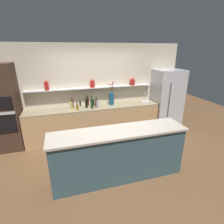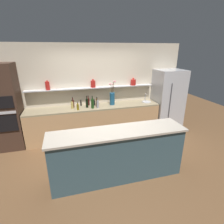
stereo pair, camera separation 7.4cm
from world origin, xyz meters
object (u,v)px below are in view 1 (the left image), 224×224
object	(u,v)px
flower_vase	(112,97)
bottle_sauce_0	(96,103)
refrigerator	(166,100)
bottle_oil_6	(77,107)
sink_fixture	(145,101)
bottle_spirit_2	(96,103)
bottle_spirit_7	(72,105)
bottle_wine_9	(88,102)
oven_tower	(6,109)
bottle_wine_8	(92,104)
bottle_wine_5	(72,104)
bottle_wine_1	(86,103)
bottle_sauce_10	(80,103)
bottle_spirit_4	(97,104)
bottle_sauce_3	(94,103)

from	to	relation	value
flower_vase	bottle_sauce_0	bearing A→B (deg)	176.02
refrigerator	bottle_oil_6	distance (m)	2.78
flower_vase	bottle_sauce_0	xyz separation A→B (m)	(-0.45, 0.03, -0.13)
sink_fixture	bottle_spirit_2	size ratio (longest dim) A/B	0.96
bottle_spirit_7	bottle_wine_9	distance (m)	0.50
oven_tower	bottle_wine_8	world-z (taller)	oven_tower
bottle_oil_6	bottle_wine_9	xyz separation A→B (m)	(0.33, 0.34, 0.02)
refrigerator	bottle_wine_5	xyz separation A→B (m)	(-2.88, 0.10, 0.10)
bottle_wine_5	bottle_wine_8	xyz separation A→B (m)	(0.51, -0.20, 0.02)
flower_vase	bottle_oil_6	bearing A→B (deg)	-168.02
oven_tower	bottle_wine_1	world-z (taller)	oven_tower
bottle_oil_6	bottle_wine_9	bearing A→B (deg)	45.86
oven_tower	bottle_sauce_10	bearing A→B (deg)	5.76
bottle_spirit_4	bottle_sauce_10	bearing A→B (deg)	141.12
flower_vase	sink_fixture	world-z (taller)	flower_vase
bottle_wine_1	bottle_wine_5	size ratio (longest dim) A/B	1.11
bottle_spirit_2	sink_fixture	bearing A→B (deg)	1.60
bottle_wine_5	bottle_wine_1	bearing A→B (deg)	-14.54
bottle_wine_9	bottle_wine_5	bearing A→B (deg)	-167.33
bottle_spirit_4	bottle_spirit_2	bearing A→B (deg)	86.11
flower_vase	bottle_wine_1	distance (m)	0.75
flower_vase	bottle_spirit_7	xyz separation A→B (m)	(-1.14, -0.06, -0.11)
oven_tower	bottle_wine_8	distance (m)	2.11
bottle_wine_5	bottle_sauce_0	bearing A→B (deg)	0.45
bottle_spirit_7	bottle_oil_6	bearing A→B (deg)	-48.81
flower_vase	sink_fixture	bearing A→B (deg)	-1.45
bottle_wine_5	bottle_wine_8	bearing A→B (deg)	-21.33
oven_tower	bottle_spirit_2	size ratio (longest dim) A/B	7.84
bottle_spirit_2	bottle_sauce_10	world-z (taller)	bottle_spirit_2
bottle_spirit_2	bottle_sauce_3	world-z (taller)	bottle_spirit_2
bottle_wine_1	bottle_wine_5	xyz separation A→B (m)	(-0.37, 0.10, -0.02)
bottle_spirit_2	bottle_spirit_4	distance (m)	0.12
oven_tower	bottle_sauce_3	size ratio (longest dim) A/B	12.41
bottle_spirit_4	bottle_spirit_7	xyz separation A→B (m)	(-0.67, 0.13, -0.01)
oven_tower	bottle_sauce_0	bearing A→B (deg)	1.81
bottle_sauce_0	bottle_sauce_10	distance (m)	0.45
refrigerator	bottle_spirit_2	size ratio (longest dim) A/B	6.81
bottle_spirit_2	bottle_spirit_7	world-z (taller)	bottle_spirit_2
bottle_wine_1	bottle_oil_6	world-z (taller)	bottle_wine_1
bottle_sauce_3	bottle_spirit_4	size ratio (longest dim) A/B	0.66
bottle_wine_8	bottle_spirit_7	bearing A→B (deg)	167.85
bottle_sauce_0	bottle_spirit_2	xyz separation A→B (m)	(-0.01, -0.10, 0.03)
bottle_spirit_2	bottle_wine_9	world-z (taller)	bottle_wine_9
sink_fixture	bottle_sauce_0	bearing A→B (deg)	177.80
oven_tower	bottle_sauce_0	distance (m)	2.26
sink_fixture	bottle_wine_8	distance (m)	1.68
bottle_sauce_0	bottle_spirit_2	distance (m)	0.11
bottle_wine_5	bottle_wine_9	bearing A→B (deg)	12.67
bottle_sauce_0	bottle_sauce_10	bearing A→B (deg)	165.35
refrigerator	bottle_sauce_0	bearing A→B (deg)	177.22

